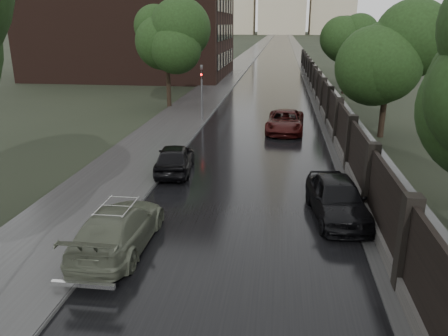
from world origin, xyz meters
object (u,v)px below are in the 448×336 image
tree_left_far (167,43)px  tree_right_c (347,43)px  car_right_near (337,198)px  traffic_light (202,88)px  tree_right_b (389,55)px  car_right_far (285,122)px  hatchback_left (175,158)px  volga_sedan (118,228)px

tree_left_far → tree_right_c: tree_left_far is taller
car_right_near → tree_left_far: bearing=112.3°
tree_right_c → car_right_near: (-4.10, -30.56, -4.19)m
tree_left_far → traffic_light: size_ratio=1.85×
tree_right_c → car_right_near: bearing=-97.6°
tree_right_b → car_right_near: bearing=-108.1°
tree_left_far → car_right_far: (9.60, -7.48, -4.55)m
tree_left_far → tree_right_c: size_ratio=1.05×
tree_left_far → car_right_near: (11.40, -20.56, -4.49)m
tree_right_b → hatchback_left: bearing=-143.2°
car_right_near → volga_sedan: bearing=-162.1°
tree_right_c → traffic_light: bearing=-128.2°
tree_right_c → volga_sedan: 35.80m
volga_sedan → car_right_near: car_right_near is taller
tree_left_far → hatchback_left: 17.49m
traffic_light → car_right_far: traffic_light is taller
car_right_near → hatchback_left: bearing=142.0°
tree_right_c → hatchback_left: bearing=-112.9°
tree_right_c → hatchback_left: tree_right_c is taller
volga_sedan → car_right_far: (5.20, 16.29, 0.00)m
tree_right_b → car_right_near: size_ratio=1.58×
hatchback_left → car_right_near: bearing=142.7°
tree_left_far → tree_right_b: tree_left_far is taller
traffic_light → hatchback_left: (0.70, -11.29, -1.71)m
hatchback_left → car_right_near: size_ratio=0.91×
tree_right_c → hatchback_left: (-11.10, -26.30, -4.26)m
tree_right_b → hatchback_left: size_ratio=1.74×
tree_right_c → car_right_far: size_ratio=1.40×
tree_right_b → volga_sedan: bearing=-125.1°
tree_left_far → tree_right_b: bearing=-27.3°
hatchback_left → volga_sedan: bearing=84.0°
car_right_near → car_right_far: car_right_near is taller
car_right_near → traffic_light: bearing=109.7°
traffic_light → volga_sedan: (0.70, -18.76, -1.70)m
traffic_light → volga_sedan: bearing=-87.9°
tree_left_far → hatchback_left: size_ratio=1.83×
traffic_light → hatchback_left: size_ratio=0.99×
hatchback_left → car_right_far: car_right_far is taller
volga_sedan → car_right_near: bearing=-155.6°
tree_right_b → traffic_light: 12.44m
volga_sedan → tree_right_c: bearing=-108.4°
tree_right_b → volga_sedan: (-11.10, -15.76, -4.26)m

